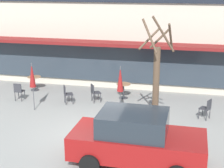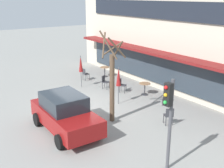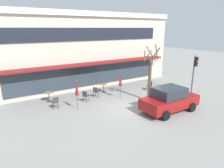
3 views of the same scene
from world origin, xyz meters
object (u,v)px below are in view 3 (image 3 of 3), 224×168
patio_umbrella_cream_folded (120,80)px  cafe_chair_1 (55,102)px  parked_sedan (169,99)px  cafe_chair_0 (85,95)px  patio_umbrella_green_folded (77,88)px  cafe_chair_3 (96,91)px  traffic_light_pole (195,68)px  cafe_chair_2 (150,85)px  street_tree (150,76)px  cafe_table_streetside (49,95)px  cafe_table_near_wall (103,87)px

patio_umbrella_cream_folded → cafe_chair_1: (-5.20, 0.75, -1.10)m
cafe_chair_1 → parked_sedan: bearing=-36.0°
patio_umbrella_cream_folded → parked_sedan: 4.30m
patio_umbrella_cream_folded → cafe_chair_0: 3.10m
patio_umbrella_green_folded → patio_umbrella_cream_folded: 3.94m
patio_umbrella_green_folded → parked_sedan: 6.52m
cafe_chair_3 → traffic_light_pole: (7.73, -3.79, 1.77)m
cafe_chair_3 → traffic_light_pole: 8.79m
cafe_chair_2 → street_tree: 3.18m
cafe_chair_2 → traffic_light_pole: (2.53, -2.76, 1.77)m
patio_umbrella_green_folded → parked_sedan: size_ratio=0.52×
cafe_chair_3 → street_tree: street_tree is taller
cafe_chair_1 → cafe_chair_2: 8.86m
parked_sedan → patio_umbrella_cream_folded: bearing=108.6°
cafe_chair_3 → cafe_table_streetside: bearing=163.4°
patio_umbrella_cream_folded → cafe_chair_3: (-1.55, 1.39, -1.10)m
patio_umbrella_green_folded → patio_umbrella_cream_folded: (3.93, 0.27, 0.00)m
patio_umbrella_cream_folded → cafe_chair_3: bearing=138.1°
traffic_light_pole → patio_umbrella_green_folded: bearing=168.1°
cafe_table_streetside → parked_sedan: size_ratio=0.18×
cafe_table_near_wall → traffic_light_pole: bearing=-35.8°
cafe_chair_1 → traffic_light_pole: bearing=-15.5°
cafe_chair_0 → cafe_chair_2: (6.42, -0.52, 0.00)m
cafe_table_near_wall → parked_sedan: 6.51m
patio_umbrella_cream_folded → cafe_chair_1: patio_umbrella_cream_folded is taller
cafe_table_streetside → street_tree: bearing=-30.8°
cafe_table_streetside → patio_umbrella_green_folded: size_ratio=0.35×
cafe_table_streetside → patio_umbrella_green_folded: bearing=-65.3°
cafe_chair_2 → parked_sedan: 4.95m
cafe_table_streetside → parked_sedan: parked_sedan is taller
cafe_chair_3 → patio_umbrella_green_folded: bearing=-145.2°
patio_umbrella_green_folded → traffic_light_pole: size_ratio=0.65×
patio_umbrella_green_folded → cafe_chair_1: (-1.28, 1.02, -1.10)m
parked_sedan → patio_umbrella_green_folded: bearing=144.7°
cafe_table_near_wall → cafe_chair_3: size_ratio=0.85×
street_tree → patio_umbrella_cream_folded: bearing=136.0°
cafe_chair_1 → parked_sedan: (6.56, -4.76, 0.35)m
cafe_table_streetside → cafe_chair_2: (8.84, -2.12, 0.01)m
patio_umbrella_green_folded → traffic_light_pole: traffic_light_pole is taller
patio_umbrella_green_folded → cafe_table_streetside: bearing=114.7°
patio_umbrella_cream_folded → cafe_chair_0: (-2.77, 0.87, -1.10)m
cafe_chair_1 → traffic_light_pole: traffic_light_pole is taller
cafe_chair_1 → traffic_light_pole: 11.95m
cafe_table_near_wall → cafe_chair_1: (-4.91, -1.52, 0.01)m
cafe_chair_0 → traffic_light_pole: bearing=-20.1°
patio_umbrella_green_folded → cafe_chair_0: size_ratio=2.47×
cafe_chair_0 → cafe_chair_2: 6.44m
cafe_chair_2 → parked_sedan: parked_sedan is taller
patio_umbrella_green_folded → traffic_light_pole: bearing=-11.9°
cafe_chair_0 → cafe_chair_3: (1.22, 0.51, 0.00)m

